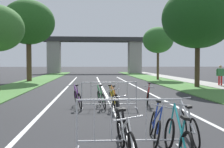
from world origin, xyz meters
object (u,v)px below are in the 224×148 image
at_px(tree_right_cypress_far, 198,18).
at_px(crowd_barrier_second, 109,96).
at_px(tree_right_pine_far, 158,40).
at_px(bicycle_orange_5, 115,99).
at_px(bicycle_red_7, 148,97).
at_px(crowd_barrier_nearest, 129,124).
at_px(pedestrian_pushing_bike, 220,74).
at_px(tree_left_pine_near, 29,23).
at_px(bicycle_teal_8, 177,139).
at_px(bicycle_yellow_2, 113,101).
at_px(bicycle_black_9, 123,127).
at_px(bicycle_blue_4, 155,126).
at_px(bicycle_silver_1, 188,126).
at_px(bicycle_white_6, 126,138).
at_px(bicycle_purple_0, 78,98).
at_px(bicycle_green_3, 101,98).

relative_size(tree_right_cypress_far, crowd_barrier_second, 3.36).
distance_m(tree_right_pine_far, bicycle_orange_5, 19.29).
bearing_deg(bicycle_red_7, crowd_barrier_nearest, 85.30).
bearing_deg(pedestrian_pushing_bike, bicycle_orange_5, 58.59).
relative_size(tree_left_pine_near, bicycle_teal_8, 4.63).
xyz_separation_m(crowd_barrier_second, bicycle_yellow_2, (0.10, -0.48, -0.15)).
relative_size(bicycle_teal_8, bicycle_black_9, 0.98).
bearing_deg(tree_left_pine_near, bicycle_blue_4, -70.46).
xyz_separation_m(bicycle_silver_1, bicycle_blue_4, (-0.73, 0.13, -0.02)).
bearing_deg(bicycle_silver_1, pedestrian_pushing_bike, 66.75).
distance_m(tree_left_pine_near, bicycle_silver_1, 23.36).
relative_size(bicycle_silver_1, bicycle_white_6, 1.02).
distance_m(crowd_barrier_nearest, bicycle_purple_0, 5.52).
distance_m(tree_right_pine_far, bicycle_silver_1, 23.65).
bearing_deg(bicycle_teal_8, bicycle_red_7, 85.17).
distance_m(bicycle_blue_4, bicycle_black_9, 0.76).
bearing_deg(bicycle_silver_1, bicycle_white_6, -147.03).
bearing_deg(tree_right_cypress_far, bicycle_black_9, -118.32).
distance_m(bicycle_purple_0, bicycle_red_7, 2.91).
xyz_separation_m(bicycle_blue_4, bicycle_black_9, (-0.75, -0.10, 0.02)).
xyz_separation_m(bicycle_red_7, pedestrian_pushing_bike, (7.70, 8.99, 0.64)).
distance_m(crowd_barrier_second, bicycle_silver_1, 4.83).
height_order(tree_left_pine_near, bicycle_blue_4, tree_left_pine_near).
height_order(tree_left_pine_near, crowd_barrier_second, tree_left_pine_near).
height_order(crowd_barrier_nearest, crowd_barrier_second, same).
bearing_deg(bicycle_blue_4, pedestrian_pushing_bike, -113.22).
relative_size(bicycle_yellow_2, bicycle_white_6, 1.00).
relative_size(bicycle_orange_5, bicycle_black_9, 0.95).
bearing_deg(crowd_barrier_second, tree_right_cypress_far, 50.87).
xyz_separation_m(crowd_barrier_nearest, bicycle_red_7, (1.61, 5.57, -0.15)).
relative_size(bicycle_green_3, bicycle_red_7, 0.99).
bearing_deg(bicycle_white_6, bicycle_red_7, -111.44).
relative_size(crowd_barrier_second, bicycle_teal_8, 1.27).
height_order(bicycle_blue_4, bicycle_teal_8, bicycle_teal_8).
bearing_deg(bicycle_teal_8, tree_right_pine_far, 78.82).
bearing_deg(bicycle_orange_5, bicycle_blue_4, -88.14).
bearing_deg(pedestrian_pushing_bike, bicycle_blue_4, 71.65).
bearing_deg(bicycle_purple_0, tree_left_pine_near, 97.23).
height_order(bicycle_blue_4, pedestrian_pushing_bike, pedestrian_pushing_bike).
bearing_deg(tree_right_cypress_far, bicycle_purple_0, -134.87).
relative_size(bicycle_silver_1, bicycle_yellow_2, 1.02).
xyz_separation_m(bicycle_teal_8, pedestrian_pushing_bike, (8.49, 15.14, 0.64)).
xyz_separation_m(bicycle_blue_4, bicycle_orange_5, (-0.45, 4.84, -0.00)).
distance_m(bicycle_white_6, bicycle_black_9, 0.80).
bearing_deg(bicycle_orange_5, bicycle_red_7, 5.38).
bearing_deg(tree_left_pine_near, tree_right_cypress_far, -28.89).
distance_m(tree_left_pine_near, bicycle_blue_4, 23.00).
distance_m(crowd_barrier_second, bicycle_purple_0, 1.31).
xyz_separation_m(bicycle_white_6, bicycle_teal_8, (0.94, -0.19, 0.02)).
distance_m(crowd_barrier_second, bicycle_orange_5, 0.48).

